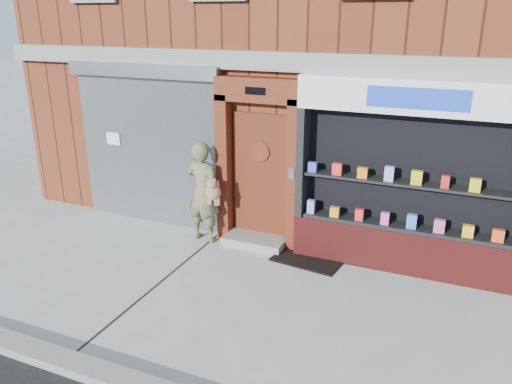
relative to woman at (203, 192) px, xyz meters
The scene contains 7 objects.
ground 2.45m from the woman, 42.83° to the right, with size 80.00×80.00×0.00m, color #9E9E99.
building 5.66m from the woman, 69.49° to the left, with size 12.00×8.16×8.00m.
shutter_bay 1.61m from the woman, 163.96° to the left, with size 3.10×0.30×3.04m.
red_door_bay 1.11m from the woman, 19.09° to the left, with size 1.52×0.58×2.90m.
pharmacy_bay 3.45m from the woman, ahead, with size 3.50×0.41×3.00m.
woman is the anchor object (origin of this frame).
doormat 2.16m from the woman, ahead, with size 1.12×0.78×0.03m, color black.
Camera 1 is at (2.43, -5.66, 3.84)m, focal length 35.00 mm.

